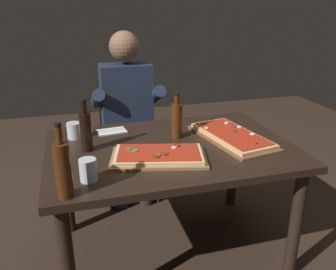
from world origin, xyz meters
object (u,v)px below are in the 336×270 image
(wine_bottle_dark, at_px, (86,130))
(diner_chair, at_px, (127,137))
(vinegar_bottle_green, at_px, (63,169))
(pizza_rectangular_front, at_px, (159,156))
(dining_table, at_px, (170,161))
(tumbler_far_side, at_px, (88,170))
(pizza_rectangular_left, at_px, (232,136))
(seated_diner, at_px, (128,111))
(oil_bottle_amber, at_px, (177,120))
(tumbler_near_camera, at_px, (74,131))

(wine_bottle_dark, xyz_separation_m, diner_chair, (0.34, 0.79, -0.37))
(vinegar_bottle_green, bearing_deg, pizza_rectangular_front, 28.46)
(dining_table, height_order, tumbler_far_side, tumbler_far_side)
(pizza_rectangular_left, height_order, wine_bottle_dark, wine_bottle_dark)
(diner_chair, xyz_separation_m, seated_diner, (0.00, -0.12, 0.26))
(wine_bottle_dark, relative_size, tumbler_far_side, 2.78)
(oil_bottle_amber, distance_m, tumbler_far_side, 0.70)
(pizza_rectangular_front, height_order, vinegar_bottle_green, vinegar_bottle_green)
(pizza_rectangular_left, distance_m, oil_bottle_amber, 0.35)
(oil_bottle_amber, relative_size, diner_chair, 0.32)
(vinegar_bottle_green, bearing_deg, oil_bottle_amber, 38.90)
(oil_bottle_amber, bearing_deg, seated_diner, 107.85)
(pizza_rectangular_front, height_order, pizza_rectangular_left, same)
(pizza_rectangular_left, bearing_deg, oil_bottle_amber, 158.54)
(wine_bottle_dark, height_order, seated_diner, seated_diner)
(tumbler_near_camera, xyz_separation_m, tumbler_far_side, (0.05, -0.57, 0.00))
(diner_chair, bearing_deg, wine_bottle_dark, -113.56)
(tumbler_far_side, relative_size, diner_chair, 0.12)
(dining_table, xyz_separation_m, pizza_rectangular_left, (0.39, -0.00, 0.11))
(dining_table, relative_size, wine_bottle_dark, 4.67)
(vinegar_bottle_green, xyz_separation_m, tumbler_near_camera, (0.06, 0.69, -0.08))
(dining_table, distance_m, tumbler_near_camera, 0.62)
(tumbler_far_side, bearing_deg, pizza_rectangular_front, 20.34)
(oil_bottle_amber, xyz_separation_m, tumbler_far_side, (-0.56, -0.41, -0.06))
(vinegar_bottle_green, relative_size, tumbler_near_camera, 3.40)
(tumbler_far_side, bearing_deg, tumbler_near_camera, 94.79)
(wine_bottle_dark, bearing_deg, pizza_rectangular_front, -31.96)
(pizza_rectangular_left, xyz_separation_m, wine_bottle_dark, (-0.86, 0.07, 0.10))
(pizza_rectangular_front, relative_size, tumbler_near_camera, 5.64)
(seated_diner, bearing_deg, pizza_rectangular_left, -55.21)
(pizza_rectangular_left, xyz_separation_m, tumbler_far_side, (-0.87, -0.29, 0.03))
(pizza_rectangular_left, xyz_separation_m, oil_bottle_amber, (-0.32, 0.12, 0.09))
(dining_table, height_order, oil_bottle_amber, oil_bottle_amber)
(dining_table, distance_m, seated_diner, 0.75)
(dining_table, xyz_separation_m, oil_bottle_amber, (0.07, 0.12, 0.21))
(vinegar_bottle_green, height_order, diner_chair, vinegar_bottle_green)
(dining_table, distance_m, vinegar_bottle_green, 0.75)
(pizza_rectangular_front, relative_size, vinegar_bottle_green, 1.66)
(tumbler_near_camera, distance_m, tumbler_far_side, 0.57)
(oil_bottle_amber, height_order, vinegar_bottle_green, vinegar_bottle_green)
(vinegar_bottle_green, relative_size, diner_chair, 0.39)
(dining_table, height_order, diner_chair, diner_chair)
(vinegar_bottle_green, distance_m, tumbler_far_side, 0.18)
(pizza_rectangular_front, xyz_separation_m, vinegar_bottle_green, (-0.48, -0.26, 0.11))
(wine_bottle_dark, distance_m, tumbler_near_camera, 0.23)
(tumbler_near_camera, relative_size, diner_chair, 0.11)
(pizza_rectangular_left, distance_m, vinegar_bottle_green, 1.07)
(pizza_rectangular_left, relative_size, diner_chair, 0.72)
(pizza_rectangular_front, height_order, wine_bottle_dark, wine_bottle_dark)
(dining_table, bearing_deg, tumbler_near_camera, 152.21)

